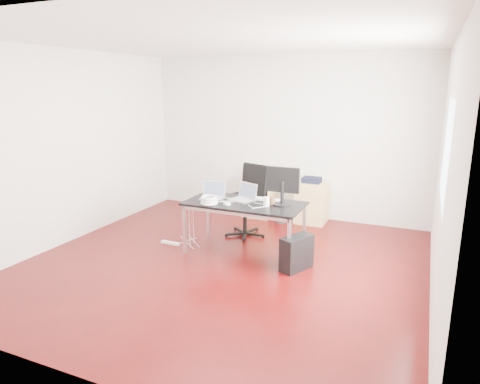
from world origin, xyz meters
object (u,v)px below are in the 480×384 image
at_px(desk, 245,206).
at_px(office_chair, 249,197).
at_px(pc_tower, 297,253).
at_px(filing_cabinet_left, 259,196).
at_px(filing_cabinet_right, 312,202).

bearing_deg(desk, office_chair, 108.32).
height_order(office_chair, pc_tower, office_chair).
distance_m(filing_cabinet_left, pc_tower, 2.39).
xyz_separation_m(office_chair, pc_tower, (1.07, -0.99, -0.39)).
relative_size(filing_cabinet_right, pc_tower, 1.56).
bearing_deg(office_chair, pc_tower, -26.30).
bearing_deg(desk, pc_tower, -16.78).
height_order(office_chair, filing_cabinet_right, office_chair).
height_order(desk, pc_tower, desk).
relative_size(desk, pc_tower, 3.56).
relative_size(desk, office_chair, 1.48).
bearing_deg(office_chair, desk, -55.23).
height_order(office_chair, filing_cabinet_left, office_chair).
height_order(desk, filing_cabinet_left, desk).
relative_size(filing_cabinet_left, filing_cabinet_right, 1.00).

